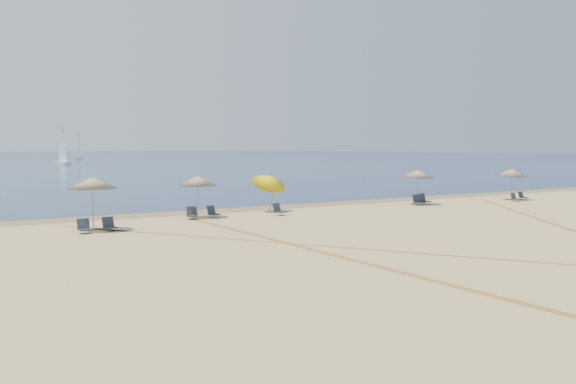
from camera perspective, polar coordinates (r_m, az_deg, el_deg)
name	(u,v)px	position (r m, az deg, el deg)	size (l,w,h in m)	color
wet_sand	(255,208)	(41.28, -3.00, -1.45)	(500.00, 500.00, 0.00)	olive
umbrella_1	(92,183)	(31.70, -17.12, 0.79)	(2.31, 2.31, 2.63)	gray
umbrella_2	(197,181)	(36.07, -8.12, 1.00)	(2.16, 2.16, 2.42)	gray
umbrella_3	(269,180)	(38.86, -1.68, 1.08)	(2.08, 2.15, 2.71)	gray
umbrella_4	(417,174)	(44.57, 11.47, 1.59)	(2.26, 2.26, 2.44)	gray
umbrella_5	(511,173)	(50.18, 19.38, 1.65)	(2.23, 2.25, 2.38)	gray
chair_2	(84,227)	(30.95, -17.80, -3.00)	(0.57, 0.66, 0.68)	#1B242C
chair_3	(109,225)	(31.43, -15.71, -2.85)	(0.61, 0.70, 0.67)	#1B242C
chair_4	(192,214)	(35.53, -8.59, -1.93)	(0.72, 0.79, 0.69)	#1B242C
chair_5	(213,212)	(36.27, -6.75, -1.81)	(0.71, 0.77, 0.65)	#1B242C
chair_6	(279,210)	(37.08, -0.85, -1.62)	(0.75, 0.82, 0.70)	#1B242C
chair_7	(418,201)	(44.14, 11.55, -0.76)	(0.69, 0.78, 0.72)	#1B242C
chair_8	(424,200)	(44.87, 12.05, -0.67)	(0.67, 0.77, 0.74)	#1B242C
chair_9	(515,197)	(49.16, 19.66, -0.47)	(0.59, 0.66, 0.62)	#1B242C
chair_10	(522,196)	(50.75, 20.24, -0.35)	(0.55, 0.63, 0.61)	#1B242C
sailboat_0	(79,150)	(198.30, -18.22, 3.56)	(3.02, 5.85, 8.45)	white
sailboat_1	(63,153)	(142.94, -19.54, 3.35)	(2.17, 5.74, 8.33)	white
tire_tracks	(408,238)	(28.43, 10.74, -4.09)	(54.28, 40.56, 0.00)	tan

